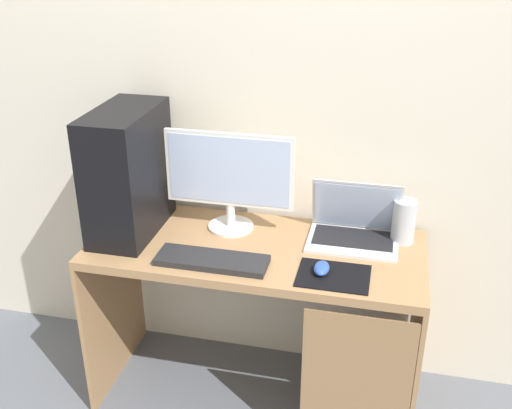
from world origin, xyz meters
TOP-DOWN VIEW (x-y plane):
  - ground_plane at (0.00, 0.00)m, footprint 8.00×8.00m
  - wall_back at (0.00, 0.32)m, footprint 4.00×0.05m
  - desk at (0.02, -0.01)m, footprint 1.31×0.56m
  - pc_tower at (-0.53, 0.02)m, footprint 0.22×0.44m
  - monitor at (-0.14, 0.12)m, footprint 0.52×0.19m
  - laptop at (0.37, 0.14)m, footprint 0.35×0.25m
  - speaker at (0.56, 0.17)m, footprint 0.09×0.09m
  - keyboard at (-0.13, -0.17)m, footprint 0.42×0.14m
  - mousepad at (0.32, -0.16)m, footprint 0.26×0.20m
  - mouse_left at (0.28, -0.15)m, footprint 0.06×0.10m

SIDE VIEW (x-z plane):
  - ground_plane at x=0.00m, z-range 0.00..0.00m
  - desk at x=0.02m, z-range 0.21..0.96m
  - mousepad at x=0.32m, z-range 0.74..0.75m
  - keyboard at x=-0.13m, z-range 0.74..0.77m
  - mouse_left at x=0.28m, z-range 0.75..0.78m
  - laptop at x=0.37m, z-range 0.67..0.91m
  - speaker at x=0.56m, z-range 0.74..0.92m
  - monitor at x=-0.14m, z-range 0.76..1.18m
  - pc_tower at x=-0.53m, z-range 0.74..1.25m
  - wall_back at x=0.00m, z-range 0.00..2.60m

